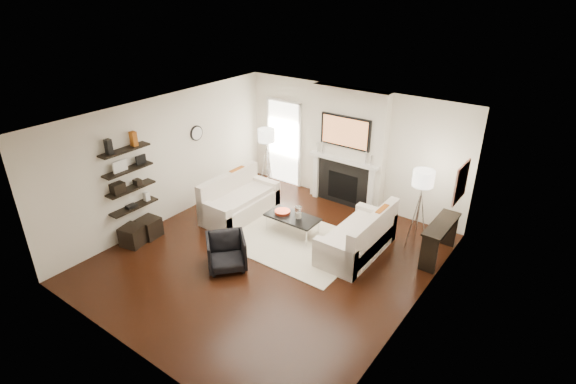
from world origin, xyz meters
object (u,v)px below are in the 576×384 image
Objects in this scene: lamp_left_shade at (266,135)px; lamp_right_shade at (423,178)px; loveseat_right_base at (356,243)px; loveseat_left_base at (241,207)px; ottoman_near at (149,227)px; coffee_table at (292,217)px; armchair at (226,251)px.

lamp_left_shade and lamp_right_shade have the same top height.
lamp_right_shade reaches higher than loveseat_right_base.
lamp_right_shade reaches higher than loveseat_left_base.
ottoman_near is at bearing -147.34° from lamp_right_shade.
coffee_table is (-1.38, -0.18, 0.19)m from loveseat_right_base.
loveseat_left_base is at bearing -77.33° from lamp_left_shade.
ottoman_near is (-0.62, -3.10, -1.25)m from lamp_left_shade.
loveseat_left_base and coffee_table have the same top height.
coffee_table is 2.68m from lamp_right_shade.
lamp_left_shade is at bearing 102.67° from loveseat_left_base.
lamp_right_shade is (3.90, -0.21, 0.00)m from lamp_left_shade.
loveseat_left_base is 4.50× the size of ottoman_near.
lamp_right_shade reaches higher than armchair.
armchair is 3.88m from lamp_right_shade.
ottoman_near is at bearing 135.34° from armchair.
loveseat_left_base is 2.79m from loveseat_right_base.
lamp_right_shade is (2.20, 1.11, 1.05)m from coffee_table.
loveseat_left_base is at bearing -162.62° from lamp_right_shade.
loveseat_right_base is at bearing 7.22° from coffee_table.
lamp_left_shade is 1.00× the size of lamp_right_shade.
lamp_right_shade is (0.81, 0.94, 1.24)m from loveseat_right_base.
coffee_table is 2.75× the size of ottoman_near.
coffee_table is at bearing 37.50° from ottoman_near.
ottoman_near is at bearing -142.50° from coffee_table.
coffee_table is 1.57× the size of armchair.
lamp_left_shade is (-1.70, 1.32, 1.05)m from coffee_table.
loveseat_left_base is at bearing -176.14° from loveseat_right_base.
loveseat_left_base and loveseat_right_base have the same top height.
loveseat_right_base is 3.52m from lamp_left_shade.
armchair is at bearing -132.62° from loveseat_right_base.
armchair is 1.75× the size of lamp_right_shade.
loveseat_right_base is 4.50× the size of lamp_right_shade.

